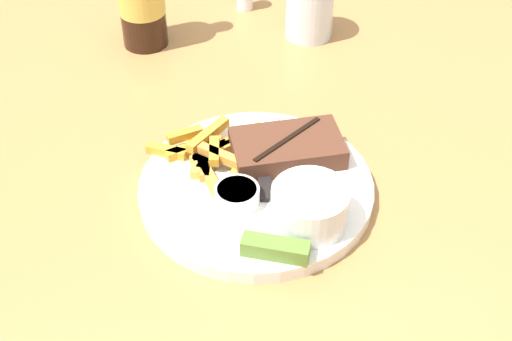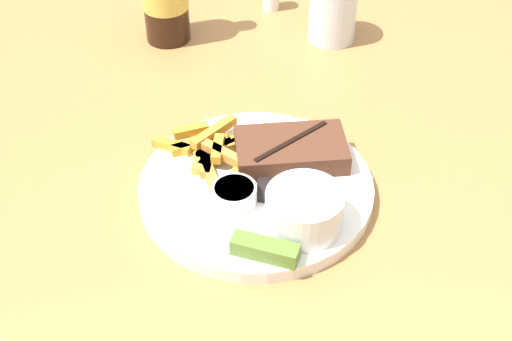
% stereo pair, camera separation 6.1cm
% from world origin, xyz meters
% --- Properties ---
extents(dining_table, '(1.53, 1.37, 0.76)m').
position_xyz_m(dining_table, '(0.00, 0.00, 0.70)').
color(dining_table, '#A87542').
rests_on(dining_table, ground_plane).
extents(dinner_plate, '(0.28, 0.28, 0.02)m').
position_xyz_m(dinner_plate, '(0.00, 0.00, 0.77)').
color(dinner_plate, white).
rests_on(dinner_plate, dining_table).
extents(steak_portion, '(0.14, 0.08, 0.03)m').
position_xyz_m(steak_portion, '(0.05, 0.04, 0.79)').
color(steak_portion, '#512D1E').
rests_on(steak_portion, dinner_plate).
extents(fries_pile, '(0.16, 0.14, 0.02)m').
position_xyz_m(fries_pile, '(-0.05, 0.06, 0.79)').
color(fries_pile, gold).
rests_on(fries_pile, dinner_plate).
extents(coleslaw_cup, '(0.09, 0.09, 0.05)m').
position_xyz_m(coleslaw_cup, '(0.05, -0.07, 0.81)').
color(coleslaw_cup, white).
rests_on(coleslaw_cup, dinner_plate).
extents(dipping_sauce_cup, '(0.05, 0.05, 0.02)m').
position_xyz_m(dipping_sauce_cup, '(-0.03, -0.03, 0.79)').
color(dipping_sauce_cup, silver).
rests_on(dipping_sauce_cup, dinner_plate).
extents(pickle_spear, '(0.08, 0.05, 0.02)m').
position_xyz_m(pickle_spear, '(0.00, -0.12, 0.79)').
color(pickle_spear, '#567A2D').
rests_on(pickle_spear, dinner_plate).
extents(fork_utensil, '(0.13, 0.06, 0.00)m').
position_xyz_m(fork_utensil, '(-0.07, 0.03, 0.78)').
color(fork_utensil, '#B7B7BC').
rests_on(fork_utensil, dinner_plate).
extents(knife_utensil, '(0.06, 0.16, 0.01)m').
position_xyz_m(knife_utensil, '(0.02, 0.03, 0.78)').
color(knife_utensil, '#B7B7BC').
rests_on(knife_utensil, dinner_plate).
extents(drinking_glass, '(0.08, 0.08, 0.10)m').
position_xyz_m(drinking_glass, '(0.15, 0.35, 0.81)').
color(drinking_glass, silver).
rests_on(drinking_glass, dining_table).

